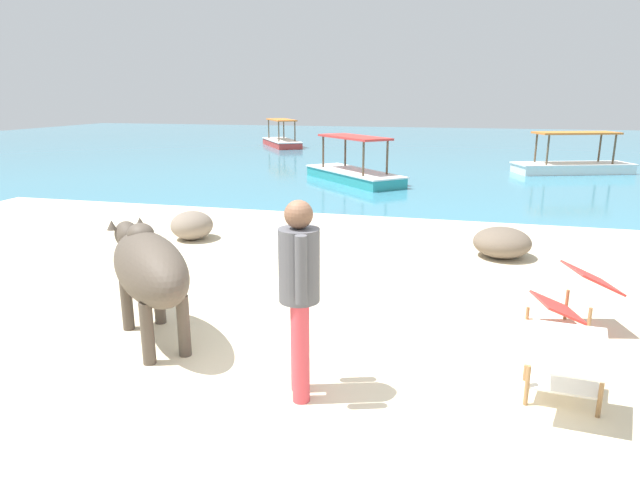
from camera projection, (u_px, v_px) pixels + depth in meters
name	position (u px, v px, depth m)	size (l,w,h in m)	color
sand_beach	(284.00, 395.00, 4.55)	(18.00, 14.00, 0.04)	beige
water_surface	(433.00, 150.00, 25.16)	(60.00, 36.00, 0.03)	teal
cow	(149.00, 267.00, 5.35)	(1.73, 1.74, 1.15)	#4C4238
deck_chair_near	(575.00, 294.00, 5.69)	(0.87, 0.71, 0.68)	olive
deck_chair_far	(566.00, 363.00, 4.23)	(0.60, 0.81, 0.68)	olive
person_standing	(299.00, 285.00, 4.28)	(0.32, 0.48, 1.62)	#CC3D47
shore_rock_large	(502.00, 242.00, 8.31)	(0.86, 0.85, 0.45)	#6B5B4C
shore_rock_medium	(192.00, 225.00, 9.35)	(0.73, 0.71, 0.48)	gray
boat_red	(282.00, 141.00, 26.65)	(2.92, 3.73, 1.29)	#C63833
boat_teal	(353.00, 172.00, 15.75)	(3.37, 3.46, 1.29)	teal
boat_white	(573.00, 164.00, 17.49)	(3.85, 2.33, 1.29)	white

